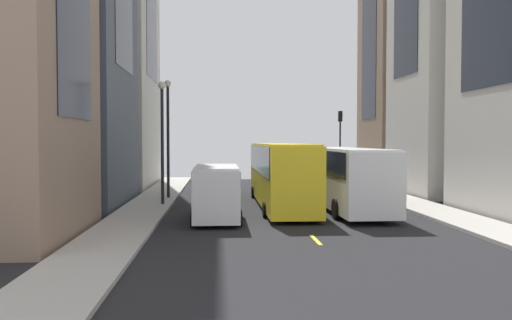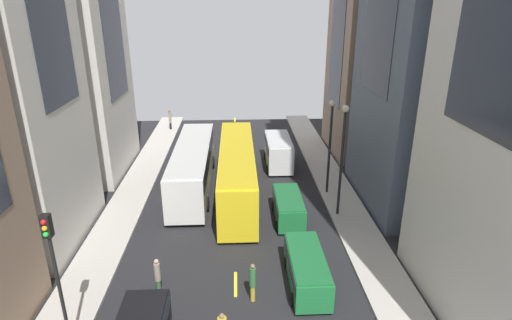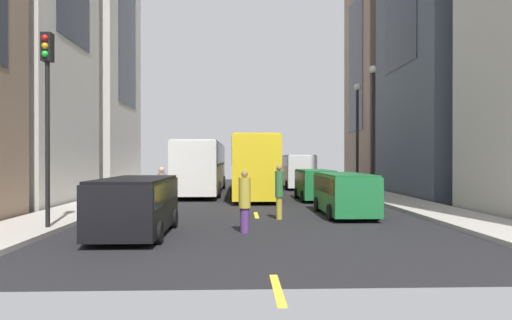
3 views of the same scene
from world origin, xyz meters
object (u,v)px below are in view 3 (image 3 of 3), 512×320
Objects in this scene: car_black_1 at (136,201)px; pedestrian_crossing_mid at (245,200)px; pedestrian_walking_far at (162,190)px; delivery_van_white at (298,169)px; city_bus_white at (202,163)px; car_green_2 at (344,191)px; pedestrian_waiting_curb at (175,168)px; car_green_0 at (315,182)px; streetcar_yellow at (253,161)px; traffic_light_near_corner at (47,93)px; pedestrian_crossing_near at (279,190)px.

pedestrian_crossing_mid is at bearing 5.87° from car_black_1.
pedestrian_walking_far is at bearing 73.36° from pedestrian_crossing_mid.
delivery_van_white is 2.70× the size of pedestrian_crossing_mid.
pedestrian_crossing_mid is at bearing -80.69° from city_bus_white.
pedestrian_walking_far is (-7.33, -0.37, 0.07)m from car_green_2.
pedestrian_waiting_curb is at bearing 163.49° from pedestrian_walking_far.
car_green_2 is at bearing -89.15° from car_green_0.
car_green_0 is at bearing 90.85° from car_green_2.
pedestrian_waiting_curb is at bearing 104.49° from city_bus_white.
streetcar_yellow is at bearing -123.92° from delivery_van_white.
car_green_2 reaches higher than car_green_0.
traffic_light_near_corner reaches higher than car_black_1.
traffic_light_near_corner reaches higher than pedestrian_walking_far.
delivery_van_white is at bearing 30.00° from city_bus_white.
streetcar_yellow reaches higher than delivery_van_white.
streetcar_yellow is 6.49m from delivery_van_white.
delivery_van_white is 2.54× the size of pedestrian_crossing_near.
car_green_0 is at bearing -39.15° from city_bus_white.
pedestrian_crossing_mid is (-0.69, -14.99, -1.10)m from streetcar_yellow.
pedestrian_walking_far is 4.64m from pedestrian_crossing_near.
delivery_van_white is 1.10× the size of car_green_2.
streetcar_yellow is at bearing 107.50° from car_green_2.
car_black_1 reaches higher than car_green_2.
traffic_light_near_corner is at bearing -177.09° from pedestrian_crossing_near.
city_bus_white is 6.15× the size of pedestrian_crossing_near.
car_green_2 is (7.40, 4.49, -0.02)m from car_black_1.
car_green_2 is at bearing 5.09° from pedestrian_crossing_near.
car_green_0 is 0.92× the size of car_black_1.
pedestrian_crossing_near is (-2.76, -1.09, 0.10)m from car_green_2.
city_bus_white is 2.07× the size of traffic_light_near_corner.
streetcar_yellow is at bearing 128.99° from car_green_0.
car_black_1 is 2.11× the size of pedestrian_waiting_curb.
car_black_1 is 5.76m from pedestrian_crossing_near.
car_green_0 is (-0.29, -9.46, -0.52)m from delivery_van_white.
car_green_0 is at bearing -91.74° from delivery_van_white.
car_green_2 is at bearing 20.02° from traffic_light_near_corner.
pedestrian_waiting_curb is at bearing 90.74° from traffic_light_near_corner.
pedestrian_crossing_mid reaches higher than car_green_0.
car_green_2 is 2.45× the size of pedestrian_crossing_mid.
pedestrian_crossing_near reaches higher than car_green_0.
car_green_2 is 2.15× the size of pedestrian_waiting_curb.
pedestrian_crossing_near is 8.69m from traffic_light_near_corner.
pedestrian_waiting_curb reaches higher than car_green_2.
city_bus_white is 8.06m from delivery_van_white.
pedestrian_waiting_curb is at bearing 95.97° from car_black_1.
streetcar_yellow is 16.33m from traffic_light_near_corner.
traffic_light_near_corner is at bearing -102.59° from city_bus_white.
pedestrian_crossing_near is (7.99, -28.64, -0.23)m from pedestrian_waiting_curb.
city_bus_white reaches higher than pedestrian_waiting_curb.
pedestrian_waiting_curb is at bearing 111.32° from car_green_2.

